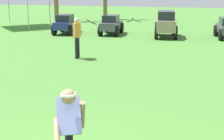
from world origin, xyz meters
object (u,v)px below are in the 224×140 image
parked_car_slot_c (166,23)px  parked_car_slot_b (111,24)px  frisbee_thrower (69,127)px  teammate_near_sideline (77,34)px  parked_car_slot_a (65,24)px

parked_car_slot_c → parked_car_slot_b: bearing=175.6°
frisbee_thrower → parked_car_slot_c: 14.32m
teammate_near_sideline → parked_car_slot_c: teammate_near_sideline is taller
teammate_near_sideline → parked_car_slot_b: (-0.36, 6.61, -0.38)m
frisbee_thrower → teammate_near_sideline: bearing=109.2°
parked_car_slot_c → parked_car_slot_a: bearing=-179.2°
parked_car_slot_a → parked_car_slot_c: size_ratio=0.93×
frisbee_thrower → teammate_near_sideline: teammate_near_sideline is taller
teammate_near_sideline → parked_car_slot_b: 6.64m
parked_car_slot_b → parked_car_slot_c: (3.09, -0.24, 0.18)m
frisbee_thrower → parked_car_slot_c: parked_car_slot_c is taller
parked_car_slot_b → parked_car_slot_c: parked_car_slot_c is taller
frisbee_thrower → parked_car_slot_b: (-3.13, 14.55, -0.23)m
parked_car_slot_b → parked_car_slot_c: bearing=-4.4°
frisbee_thrower → teammate_near_sideline: (-2.77, 7.94, 0.15)m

